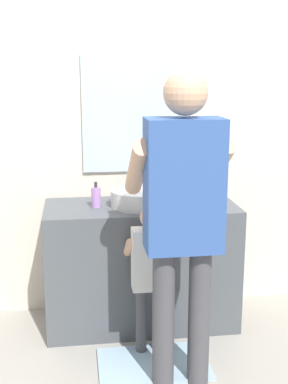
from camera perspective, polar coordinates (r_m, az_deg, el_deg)
name	(u,v)px	position (r m, az deg, el deg)	size (l,w,h in m)	color
ground_plane	(147,343)	(3.37, 0.36, -16.51)	(14.00, 14.00, 0.00)	#9E998E
back_wall	(135,119)	(3.55, -1.03, 8.11)	(4.40, 0.10, 2.70)	beige
vanity_cabinet	(141,265)	(3.45, -0.34, -8.10)	(1.25, 0.54, 0.82)	#4C5156
sink_basin	(141,197)	(3.29, -0.30, -0.62)	(0.40, 0.40, 0.11)	silver
faucet	(137,186)	(3.51, -0.80, 0.70)	(0.18, 0.14, 0.18)	#B7BABF
toothbrush_cup	(191,196)	(3.36, 5.23, -0.50)	(0.07, 0.07, 0.21)	#D86666
soap_bottle	(96,197)	(3.28, -5.37, -0.56)	(0.06, 0.06, 0.16)	#B27FC6
bath_mat	(153,364)	(3.15, 1.03, -18.60)	(0.64, 0.40, 0.02)	#99B7CC
child_toddler	(150,268)	(3.03, 0.65, -8.42)	(0.28, 0.28, 0.92)	#47474C
adult_parent	(183,205)	(2.61, 4.34, -1.46)	(0.52, 0.55, 1.68)	#47474C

